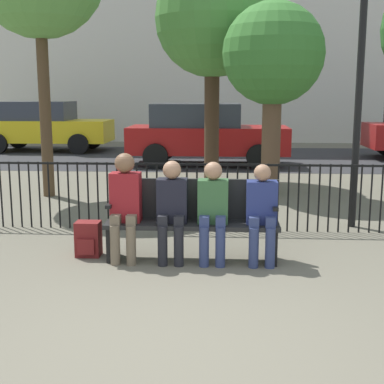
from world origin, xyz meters
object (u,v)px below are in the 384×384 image
(seated_person_1, at_px, (172,206))
(lamp_post, at_px, (361,50))
(seated_person_3, at_px, (262,209))
(parked_car_0, at_px, (205,133))
(parked_car_2, at_px, (43,125))
(tree_1, at_px, (273,57))
(backpack, at_px, (88,239))
(park_bench, at_px, (192,216))
(tree_0, at_px, (212,21))
(seated_person_0, at_px, (125,201))
(seated_person_2, at_px, (213,207))

(seated_person_1, xyz_separation_m, lamp_post, (2.43, 1.77, 1.82))
(seated_person_3, relative_size, parked_car_0, 0.27)
(seated_person_1, distance_m, parked_car_2, 12.66)
(tree_1, bearing_deg, lamp_post, -67.43)
(backpack, height_order, tree_1, tree_1)
(seated_person_3, bearing_deg, park_bench, 170.19)
(seated_person_1, relative_size, tree_0, 0.25)
(seated_person_0, relative_size, seated_person_3, 1.10)
(seated_person_0, height_order, seated_person_3, seated_person_0)
(parked_car_2, bearing_deg, seated_person_1, -64.68)
(seated_person_1, xyz_separation_m, seated_person_3, (1.01, -0.00, -0.02))
(park_bench, xyz_separation_m, seated_person_3, (0.78, -0.14, 0.13))
(seated_person_0, distance_m, backpack, 0.70)
(backpack, bearing_deg, seated_person_1, -7.39)
(tree_1, xyz_separation_m, parked_car_0, (-1.41, 4.20, -1.70))
(backpack, relative_size, parked_car_0, 0.10)
(park_bench, relative_size, tree_0, 0.43)
(seated_person_3, xyz_separation_m, lamp_post, (1.42, 1.78, 1.84))
(seated_person_3, xyz_separation_m, tree_0, (-0.72, 5.71, 2.75))
(seated_person_2, xyz_separation_m, seated_person_3, (0.55, -0.00, -0.02))
(park_bench, xyz_separation_m, tree_1, (1.21, 4.03, 2.04))
(seated_person_3, distance_m, tree_0, 6.38)
(lamp_post, bearing_deg, parked_car_2, 129.05)
(lamp_post, bearing_deg, seated_person_2, -137.91)
(seated_person_3, xyz_separation_m, tree_1, (0.43, 4.16, 1.91))
(seated_person_0, bearing_deg, park_bench, 9.65)
(backpack, bearing_deg, tree_1, 58.79)
(seated_person_3, height_order, backpack, seated_person_3)
(seated_person_1, height_order, seated_person_2, seated_person_1)
(seated_person_0, height_order, tree_1, tree_1)
(tree_0, bearing_deg, seated_person_1, -92.84)
(seated_person_0, bearing_deg, parked_car_0, 86.16)
(parked_car_0, bearing_deg, park_bench, -88.63)
(tree_0, distance_m, parked_car_0, 3.68)
(tree_0, bearing_deg, seated_person_0, -98.16)
(seated_person_1, height_order, parked_car_2, parked_car_2)
(seated_person_3, relative_size, tree_0, 0.24)
(park_bench, xyz_separation_m, parked_car_2, (-5.64, 11.30, 0.34))
(seated_person_0, relative_size, lamp_post, 0.33)
(park_bench, bearing_deg, lamp_post, 36.68)
(parked_car_0, xyz_separation_m, parked_car_2, (-5.44, 3.08, 0.00))
(seated_person_1, relative_size, parked_car_2, 0.28)
(seated_person_3, bearing_deg, backpack, 176.23)
(lamp_post, bearing_deg, seated_person_3, -128.61)
(seated_person_0, height_order, parked_car_2, parked_car_2)
(backpack, bearing_deg, parked_car_0, 82.83)
(seated_person_0, height_order, seated_person_2, seated_person_0)
(tree_0, bearing_deg, seated_person_2, -88.21)
(parked_car_2, bearing_deg, lamp_post, -50.95)
(park_bench, distance_m, tree_1, 4.68)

